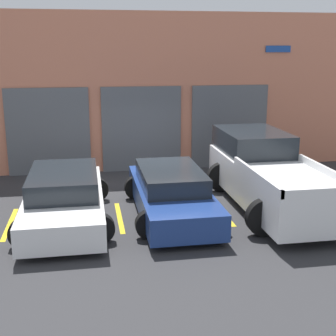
{
  "coord_description": "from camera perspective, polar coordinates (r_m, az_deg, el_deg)",
  "views": [
    {
      "loc": [
        -2.02,
        -12.75,
        4.14
      ],
      "look_at": [
        0.0,
        -1.13,
        1.1
      ],
      "focal_mm": 50.0,
      "sensor_mm": 36.0,
      "label": 1
    }
  ],
  "objects": [
    {
      "name": "parking_stripe_far_left",
      "position": [
        12.02,
        -18.72,
        -6.47
      ],
      "size": [
        0.12,
        2.2,
        0.01
      ],
      "primitive_type": "cube",
      "color": "gold",
      "rests_on": "ground"
    },
    {
      "name": "ground_plane",
      "position": [
        13.55,
        -0.82,
        -3.32
      ],
      "size": [
        28.0,
        28.0,
        0.0
      ],
      "primitive_type": "plane",
      "color": "#2D2D30"
    },
    {
      "name": "sedan_white",
      "position": [
        11.72,
        -12.51,
        -3.55
      ],
      "size": [
        2.26,
        4.75,
        1.24
      ],
      "color": "white",
      "rests_on": "ground"
    },
    {
      "name": "parking_stripe_left",
      "position": [
        11.88,
        -5.93,
        -6.0
      ],
      "size": [
        0.12,
        2.2,
        0.01
      ],
      "primitive_type": "cube",
      "color": "gold",
      "rests_on": "ground"
    },
    {
      "name": "parking_stripe_right",
      "position": [
        13.29,
        17.59,
        -4.38
      ],
      "size": [
        0.12,
        2.2,
        0.01
      ],
      "primitive_type": "cube",
      "color": "gold",
      "rests_on": "ground"
    },
    {
      "name": "pickup_truck",
      "position": [
        12.75,
        11.99,
        -0.72
      ],
      "size": [
        2.52,
        5.53,
        1.83
      ],
      "color": "white",
      "rests_on": "ground"
    },
    {
      "name": "sedan_side",
      "position": [
        11.87,
        0.39,
        -3.05
      ],
      "size": [
        2.15,
        4.62,
        1.18
      ],
      "color": "navy",
      "rests_on": "ground"
    },
    {
      "name": "parking_stripe_centre",
      "position": [
        12.32,
        6.51,
        -5.25
      ],
      "size": [
        0.12,
        2.2,
        0.01
      ],
      "primitive_type": "cube",
      "color": "gold",
      "rests_on": "ground"
    },
    {
      "name": "shophouse_building",
      "position": [
        16.23,
        -2.73,
        9.05
      ],
      "size": [
        16.62,
        0.68,
        5.31
      ],
      "color": "#D17A5B",
      "rests_on": "ground"
    }
  ]
}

